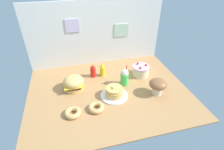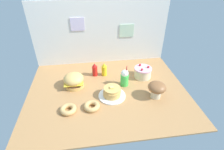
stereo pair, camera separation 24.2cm
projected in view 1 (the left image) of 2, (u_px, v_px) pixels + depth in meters
ground_plane at (109, 91)px, 2.53m from camera, size 2.23×1.74×0.02m
back_wall at (96, 34)px, 2.93m from camera, size 2.23×0.04×1.07m
burger at (74, 83)px, 2.52m from camera, size 0.29×0.29×0.21m
pancake_stack at (114, 93)px, 2.40m from camera, size 0.37×0.37×0.16m
layer_cake at (141, 71)px, 2.82m from camera, size 0.27×0.27×0.20m
ketchup_bottle at (93, 71)px, 2.78m from camera, size 0.08×0.08×0.22m
mustard_bottle at (102, 70)px, 2.80m from camera, size 0.08×0.08×0.22m
cream_soda_cup at (125, 77)px, 2.59m from camera, size 0.12×0.12×0.33m
donut_pink_glaze at (73, 113)px, 2.13m from camera, size 0.20×0.20×0.06m
donut_chocolate at (96, 108)px, 2.20m from camera, size 0.20×0.20×0.06m
mushroom_stool at (158, 85)px, 2.40m from camera, size 0.24×0.24×0.23m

